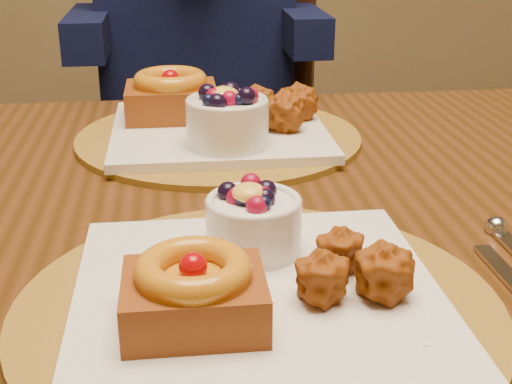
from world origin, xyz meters
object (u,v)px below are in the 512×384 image
place_setting_far (216,120)px  chair_far (200,131)px  place_setting_near (255,285)px  dining_table (234,268)px

place_setting_far → chair_far: bearing=89.7°
place_setting_near → place_setting_far: place_setting_far is taller
place_setting_near → chair_far: chair_far is taller
dining_table → chair_far: 0.93m
dining_table → place_setting_near: place_setting_near is taller
place_setting_near → place_setting_far: (-0.00, 0.43, 0.01)m
chair_far → place_setting_far: bearing=-68.8°
place_setting_far → chair_far: (0.00, 0.71, -0.23)m
chair_far → place_setting_near: bearing=-68.5°
dining_table → place_setting_near: size_ratio=4.21×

